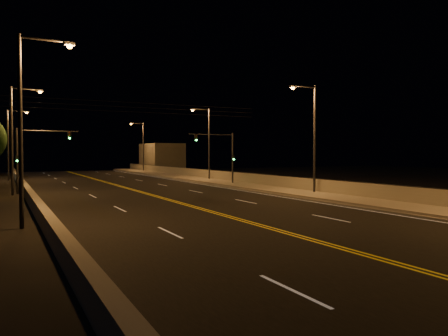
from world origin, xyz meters
name	(u,v)px	position (x,y,z in m)	size (l,w,h in m)	color
road	(184,204)	(0.00, 20.00, 0.01)	(18.00, 120.00, 0.02)	black
sidewalk	(312,195)	(10.80, 20.00, 0.15)	(3.60, 120.00, 0.30)	gray
curb	(292,197)	(8.93, 20.00, 0.07)	(0.14, 120.00, 0.15)	gray
parapet_wall	(328,186)	(12.45, 20.00, 0.80)	(0.30, 120.00, 1.00)	gray
jersey_barrier	(37,206)	(-9.21, 20.00, 0.42)	(0.45, 120.00, 0.83)	gray
distant_building_right	(162,157)	(16.50, 72.66, 2.63)	(6.00, 10.00, 5.26)	slate
parapet_rail	(328,180)	(12.45, 20.00, 1.33)	(0.06, 0.06, 120.00)	black
lane_markings	(185,204)	(0.00, 19.93, 0.02)	(17.32, 116.00, 0.00)	silver
streetlight_1	(312,132)	(11.52, 20.91, 5.18)	(2.55, 0.28, 8.94)	#2D2D33
streetlight_2	(207,139)	(11.52, 41.16, 5.18)	(2.55, 0.28, 8.94)	#2D2D33
streetlight_3	(142,143)	(11.52, 68.95, 5.18)	(2.55, 0.28, 8.94)	#2D2D33
streetlight_4	(27,116)	(-9.92, 14.72, 5.18)	(2.55, 0.28, 8.94)	#2D2D33
streetlight_5	(15,132)	(-9.92, 32.39, 5.18)	(2.55, 0.28, 8.94)	#2D2D33
streetlight_6	(10,139)	(-9.92, 53.72, 5.18)	(2.55, 0.28, 8.94)	#2D2D33
traffic_signal_right	(224,152)	(9.94, 33.56, 3.59)	(5.11, 0.31, 5.60)	#2D2D33
traffic_signal_left	(30,152)	(-8.74, 33.56, 3.59)	(5.11, 0.31, 5.60)	#2D2D33
overhead_wires	(143,108)	(0.00, 29.50, 7.40)	(22.00, 0.03, 0.83)	black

